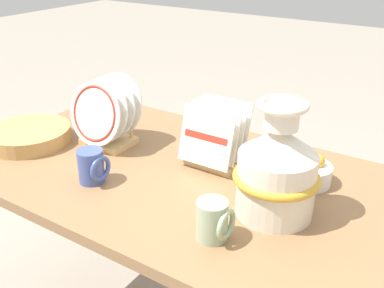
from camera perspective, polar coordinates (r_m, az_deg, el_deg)
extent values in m
cube|color=olive|center=(1.42, 0.00, -4.66)|extent=(1.52, 0.82, 0.03)
cylinder|color=olive|center=(2.24, -10.33, -4.09)|extent=(0.06, 0.06, 0.71)
cylinder|color=silver|center=(1.21, 10.58, -5.02)|extent=(0.21, 0.21, 0.18)
cone|color=silver|center=(1.15, 11.06, 0.34)|extent=(0.21, 0.21, 0.07)
cylinder|color=silver|center=(1.13, 11.34, 3.42)|extent=(0.09, 0.09, 0.06)
torus|color=silver|center=(1.12, 11.48, 4.87)|extent=(0.13, 0.13, 0.02)
torus|color=gold|center=(1.20, 10.66, -4.14)|extent=(0.23, 0.23, 0.02)
cube|color=tan|center=(1.64, -10.49, 0.39)|extent=(0.17, 0.13, 0.02)
cylinder|color=tan|center=(1.70, -10.90, 2.94)|extent=(0.01, 0.01, 0.07)
cylinder|color=tan|center=(1.62, -7.79, 2.09)|extent=(0.01, 0.01, 0.07)
cylinder|color=white|center=(1.56, -12.25, 3.79)|extent=(0.22, 0.07, 0.22)
torus|color=#B23323|center=(1.56, -12.30, 3.78)|extent=(0.19, 0.06, 0.19)
cylinder|color=white|center=(1.58, -11.30, 4.22)|extent=(0.22, 0.07, 0.22)
cylinder|color=white|center=(1.61, -10.38, 4.63)|extent=(0.22, 0.07, 0.22)
cylinder|color=white|center=(1.63, -9.49, 5.04)|extent=(0.22, 0.07, 0.22)
cube|color=tan|center=(1.48, 2.91, -2.01)|extent=(0.17, 0.13, 0.02)
cylinder|color=tan|center=(1.53, 2.01, 0.90)|extent=(0.01, 0.01, 0.07)
cylinder|color=tan|center=(1.48, 6.00, -0.16)|extent=(0.01, 0.01, 0.07)
cube|color=white|center=(1.39, 1.83, 0.87)|extent=(0.18, 0.05, 0.18)
cube|color=white|center=(1.42, 2.61, 1.40)|extent=(0.18, 0.05, 0.18)
cube|color=white|center=(1.45, 3.37, 1.90)|extent=(0.18, 0.05, 0.18)
cube|color=white|center=(1.48, 4.10, 2.38)|extent=(0.18, 0.05, 0.18)
cube|color=#B23323|center=(1.39, 1.79, 0.86)|extent=(0.15, 0.01, 0.02)
cylinder|color=tan|center=(1.73, -19.87, 0.38)|extent=(0.30, 0.30, 0.01)
cylinder|color=tan|center=(1.73, -19.91, 0.65)|extent=(0.30, 0.30, 0.01)
cylinder|color=tan|center=(1.73, -19.96, 0.92)|extent=(0.30, 0.30, 0.01)
cylinder|color=tan|center=(1.72, -20.00, 1.19)|extent=(0.30, 0.30, 0.01)
cylinder|color=tan|center=(1.72, -20.04, 1.46)|extent=(0.30, 0.30, 0.01)
cylinder|color=tan|center=(1.72, -20.09, 1.74)|extent=(0.30, 0.30, 0.01)
cylinder|color=#42569E|center=(1.39, -12.71, -2.74)|extent=(0.08, 0.08, 0.10)
torus|color=#42569E|center=(1.36, -11.53, -3.11)|extent=(0.01, 0.08, 0.08)
cylinder|color=#9EB28E|center=(1.12, 2.56, -9.64)|extent=(0.08, 0.08, 0.10)
torus|color=#9EB28E|center=(1.10, 4.37, -10.18)|extent=(0.01, 0.08, 0.08)
cylinder|color=white|center=(1.40, 14.53, -3.69)|extent=(0.14, 0.14, 0.06)
sphere|color=gold|center=(1.39, 13.91, -1.93)|extent=(0.04, 0.04, 0.04)
sphere|color=gold|center=(1.39, 15.64, -2.13)|extent=(0.04, 0.04, 0.04)
sphere|color=gold|center=(1.37, 14.56, -2.52)|extent=(0.04, 0.04, 0.04)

